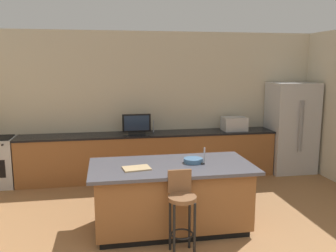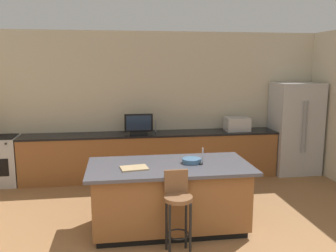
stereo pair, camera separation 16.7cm
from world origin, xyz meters
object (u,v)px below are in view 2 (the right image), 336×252
(refrigerator, at_px, (295,128))
(cutting_board, at_px, (134,168))
(fruit_bowl, at_px, (192,161))
(tv_remote, at_px, (198,163))
(tv_monitor, at_px, (139,125))
(bar_stool_center, at_px, (178,205))
(microwave, at_px, (237,124))
(kitchen_island, at_px, (170,196))

(refrigerator, distance_m, cutting_board, 4.20)
(fruit_bowl, height_order, tv_remote, fruit_bowl)
(tv_monitor, xyz_separation_m, tv_remote, (0.67, -2.24, -0.17))
(refrigerator, distance_m, tv_monitor, 3.27)
(tv_monitor, distance_m, bar_stool_center, 2.95)
(bar_stool_center, relative_size, fruit_bowl, 3.85)
(refrigerator, xyz_separation_m, tv_monitor, (-3.27, 0.00, 0.15))
(bar_stool_center, bearing_deg, tv_remote, 58.49)
(refrigerator, height_order, microwave, refrigerator)
(bar_stool_center, distance_m, fruit_bowl, 0.85)
(tv_remote, bearing_deg, microwave, 33.97)
(bar_stool_center, bearing_deg, cutting_board, 130.85)
(microwave, relative_size, tv_monitor, 0.87)
(microwave, distance_m, tv_remote, 2.66)
(kitchen_island, relative_size, microwave, 4.61)
(bar_stool_center, xyz_separation_m, cutting_board, (-0.48, 0.55, 0.32))
(microwave, bearing_deg, tv_remote, -120.62)
(tv_monitor, bearing_deg, bar_stool_center, -84.59)
(microwave, relative_size, fruit_bowl, 1.82)
(refrigerator, height_order, cutting_board, refrigerator)
(cutting_board, bearing_deg, tv_monitor, 84.90)
(refrigerator, bearing_deg, microwave, 177.43)
(fruit_bowl, bearing_deg, tv_remote, -30.27)
(microwave, height_order, tv_monitor, tv_monitor)
(refrigerator, bearing_deg, cutting_board, -145.96)
(microwave, distance_m, cutting_board, 3.29)
(kitchen_island, xyz_separation_m, bar_stool_center, (-0.00, -0.66, 0.14))
(microwave, xyz_separation_m, tv_remote, (-1.36, -2.29, -0.12))
(refrigerator, xyz_separation_m, microwave, (-1.25, 0.06, 0.11))
(fruit_bowl, bearing_deg, refrigerator, 39.25)
(bar_stool_center, bearing_deg, fruit_bowl, 65.11)
(refrigerator, relative_size, bar_stool_center, 1.86)
(microwave, xyz_separation_m, tv_monitor, (-2.02, -0.05, 0.05))
(tv_monitor, xyz_separation_m, fruit_bowl, (0.59, -2.19, -0.15))
(bar_stool_center, relative_size, cutting_board, 2.92)
(refrigerator, distance_m, microwave, 1.25)
(microwave, bearing_deg, refrigerator, -2.57)
(fruit_bowl, bearing_deg, kitchen_island, -171.83)
(refrigerator, height_order, tv_remote, refrigerator)
(bar_stool_center, xyz_separation_m, fruit_bowl, (0.32, 0.71, 0.34))
(refrigerator, height_order, tv_monitor, refrigerator)
(tv_remote, relative_size, cutting_board, 0.49)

